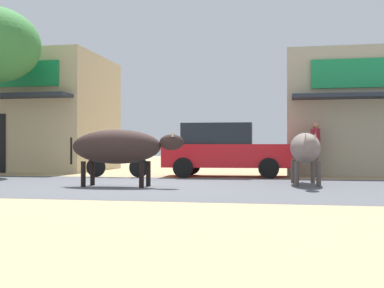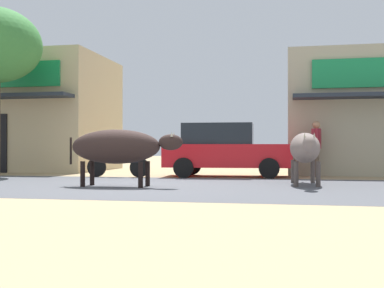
{
  "view_description": "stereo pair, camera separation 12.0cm",
  "coord_description": "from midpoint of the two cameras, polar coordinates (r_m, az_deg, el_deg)",
  "views": [
    {
      "loc": [
        3.63,
        -11.18,
        0.9
      ],
      "look_at": [
        1.13,
        1.96,
        1.0
      ],
      "focal_mm": 46.39,
      "sensor_mm": 36.0,
      "label": 1
    },
    {
      "loc": [
        3.75,
        -11.15,
        0.9
      ],
      "look_at": [
        1.13,
        1.96,
        1.0
      ],
      "focal_mm": 46.39,
      "sensor_mm": 36.0,
      "label": 2
    }
  ],
  "objects": [
    {
      "name": "parked_hatchback_car",
      "position": [
        15.38,
        3.53,
        -0.63
      ],
      "size": [
        3.94,
        1.99,
        1.64
      ],
      "color": "red",
      "rests_on": "ground"
    },
    {
      "name": "cow_far_dark",
      "position": [
        12.22,
        12.62,
        -0.48
      ],
      "size": [
        0.79,
        2.79,
        1.25
      ],
      "color": "slate",
      "rests_on": "ground"
    },
    {
      "name": "storefront_left_cafe",
      "position": [
        21.13,
        -19.07,
        3.26
      ],
      "size": [
        6.71,
        5.48,
        4.47
      ],
      "color": "#C7B287",
      "rests_on": "ground"
    },
    {
      "name": "cow_near_brown",
      "position": [
        11.52,
        -8.76,
        -0.35
      ],
      "size": [
        2.73,
        0.79,
        1.32
      ],
      "color": "#2E211E",
      "rests_on": "ground"
    },
    {
      "name": "pedestrian_by_shop",
      "position": [
        15.55,
        13.81,
        -0.0
      ],
      "size": [
        0.31,
        0.61,
        1.71
      ],
      "color": "brown",
      "rests_on": "ground"
    },
    {
      "name": "parked_motorcycle",
      "position": [
        15.2,
        -8.71,
        -2.04
      ],
      "size": [
        1.97,
        0.24,
        1.05
      ],
      "color": "black",
      "rests_on": "ground"
    },
    {
      "name": "ground",
      "position": [
        11.79,
        -7.51,
        -4.78
      ],
      "size": [
        80.0,
        80.0,
        0.0
      ],
      "primitive_type": "plane",
      "color": "tan"
    },
    {
      "name": "asphalt_road",
      "position": [
        11.79,
        -7.51,
        -4.77
      ],
      "size": [
        72.0,
        6.38,
        0.0
      ],
      "primitive_type": "cube",
      "color": "#505257",
      "rests_on": "ground"
    }
  ]
}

